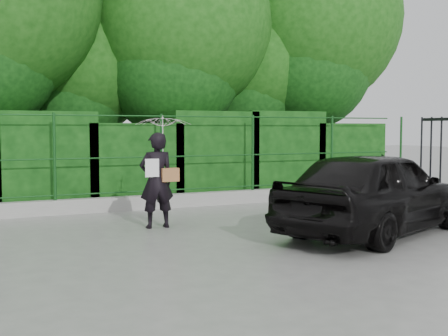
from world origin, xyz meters
name	(u,v)px	position (x,y,z in m)	size (l,w,h in m)	color
ground	(235,248)	(0.00, 0.00, 0.00)	(80.00, 80.00, 0.00)	gray
kerb	(145,202)	(0.00, 4.50, 0.15)	(14.00, 0.25, 0.30)	#9E9E99
fence	(154,155)	(0.22, 4.50, 1.20)	(14.13, 0.06, 1.80)	#113F15
hedge	(136,161)	(0.12, 5.50, 1.02)	(14.20, 1.20, 2.22)	black
trees	(148,25)	(1.14, 7.74, 4.62)	(17.10, 6.15, 8.08)	black
woman	(161,154)	(-0.39, 2.19, 1.33)	(0.97, 0.99, 2.02)	black
car	(376,192)	(2.62, -0.02, 0.72)	(1.70, 4.22, 1.44)	black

